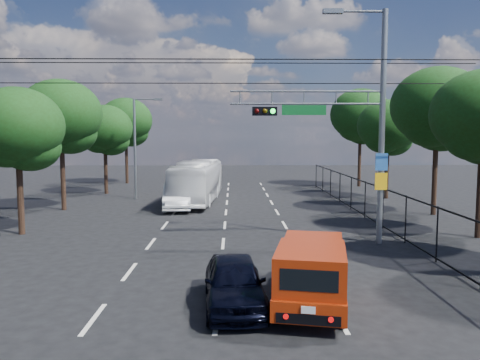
{
  "coord_description": "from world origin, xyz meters",
  "views": [
    {
      "loc": [
        0.41,
        -11.08,
        4.46
      ],
      "look_at": [
        0.68,
        6.44,
        2.8
      ],
      "focal_mm": 35.0,
      "sensor_mm": 36.0,
      "label": 1
    }
  ],
  "objects_px": {
    "signal_mast": "(353,116)",
    "navy_hatchback": "(234,282)",
    "red_pickup": "(312,271)",
    "white_bus": "(197,181)",
    "white_van": "(177,197)"
  },
  "relations": [
    {
      "from": "signal_mast",
      "to": "navy_hatchback",
      "type": "height_order",
      "value": "signal_mast"
    },
    {
      "from": "navy_hatchback",
      "to": "white_van",
      "type": "distance_m",
      "value": 16.71
    },
    {
      "from": "signal_mast",
      "to": "red_pickup",
      "type": "xyz_separation_m",
      "value": [
        -2.8,
        -7.1,
        -4.32
      ]
    },
    {
      "from": "signal_mast",
      "to": "white_van",
      "type": "height_order",
      "value": "signal_mast"
    },
    {
      "from": "navy_hatchback",
      "to": "white_bus",
      "type": "bearing_deg",
      "value": 93.49
    },
    {
      "from": "signal_mast",
      "to": "white_bus",
      "type": "relative_size",
      "value": 0.95
    },
    {
      "from": "white_bus",
      "to": "white_van",
      "type": "distance_m",
      "value": 3.52
    },
    {
      "from": "signal_mast",
      "to": "red_pickup",
      "type": "relative_size",
      "value": 1.95
    },
    {
      "from": "signal_mast",
      "to": "navy_hatchback",
      "type": "distance_m",
      "value": 9.8
    },
    {
      "from": "white_bus",
      "to": "red_pickup",
      "type": "bearing_deg",
      "value": -73.11
    },
    {
      "from": "navy_hatchback",
      "to": "white_bus",
      "type": "xyz_separation_m",
      "value": [
        -2.45,
        19.66,
        0.75
      ]
    },
    {
      "from": "navy_hatchback",
      "to": "red_pickup",
      "type": "bearing_deg",
      "value": -1.4
    },
    {
      "from": "navy_hatchback",
      "to": "signal_mast",
      "type": "bearing_deg",
      "value": 52.42
    },
    {
      "from": "red_pickup",
      "to": "navy_hatchback",
      "type": "bearing_deg",
      "value": -177.79
    },
    {
      "from": "red_pickup",
      "to": "white_van",
      "type": "xyz_separation_m",
      "value": [
        -5.48,
        16.27,
        -0.17
      ]
    }
  ]
}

